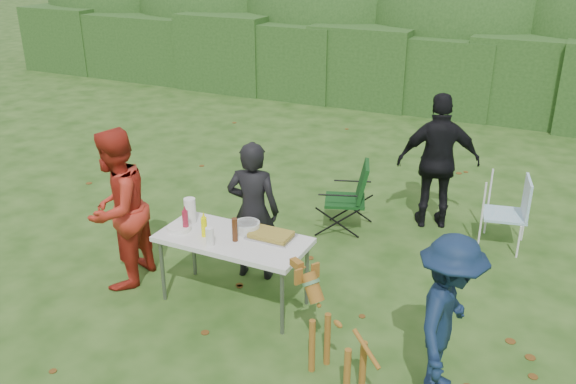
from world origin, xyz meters
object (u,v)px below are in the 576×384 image
at_px(dog, 337,338).
at_px(mustard_bottle, 204,227).
at_px(ketchup_bottle, 185,221).
at_px(camping_chair, 345,196).
at_px(person_cook, 253,211).
at_px(person_red_jacket, 117,209).
at_px(folding_table, 233,242).
at_px(lawn_chair, 505,212).
at_px(beer_bottle, 235,230).
at_px(child, 448,319).
at_px(paper_towel_roll, 190,210).
at_px(person_black_puffy, 438,162).

xyz_separation_m(dog, mustard_bottle, (-1.66, 0.60, 0.39)).
xyz_separation_m(dog, ketchup_bottle, (-1.89, 0.61, 0.40)).
bearing_deg(camping_chair, person_cook, 52.25).
xyz_separation_m(person_red_jacket, mustard_bottle, (1.02, 0.08, -0.02)).
bearing_deg(dog, folding_table, 3.50).
bearing_deg(folding_table, person_red_jacket, -172.26).
bearing_deg(lawn_chair, beer_bottle, 36.73).
distance_m(child, lawn_chair, 2.92).
bearing_deg(folding_table, child, -10.78).
distance_m(folding_table, mustard_bottle, 0.32).
height_order(mustard_bottle, paper_towel_roll, paper_towel_roll).
xyz_separation_m(person_red_jacket, beer_bottle, (1.34, 0.13, -0.00)).
bearing_deg(child, ketchup_bottle, 82.69).
distance_m(person_cook, person_black_puffy, 2.59).
relative_size(camping_chair, ketchup_bottle, 4.15).
bearing_deg(lawn_chair, child, 76.54).
xyz_separation_m(folding_table, beer_bottle, (0.06, -0.05, 0.17)).
bearing_deg(paper_towel_roll, child, -10.97).
distance_m(child, beer_bottle, 2.18).
relative_size(ketchup_bottle, beer_bottle, 0.92).
height_order(folding_table, ketchup_bottle, ketchup_bottle).
distance_m(person_black_puffy, beer_bottle, 3.04).
bearing_deg(beer_bottle, folding_table, 138.95).
distance_m(folding_table, child, 2.24).
xyz_separation_m(person_cook, dog, (1.47, -1.25, -0.33)).
bearing_deg(person_cook, person_red_jacket, 17.72).
bearing_deg(ketchup_bottle, beer_bottle, 3.25).
xyz_separation_m(dog, beer_bottle, (-1.33, 0.64, 0.41)).
bearing_deg(dog, child, -131.64).
xyz_separation_m(person_cook, child, (2.28, -0.98, -0.06)).
bearing_deg(person_black_puffy, dog, 68.15).
height_order(child, beer_bottle, child).
bearing_deg(lawn_chair, folding_table, 35.48).
relative_size(person_cook, paper_towel_roll, 5.98).
distance_m(person_cook, dog, 1.96).
relative_size(person_red_jacket, lawn_chair, 1.94).
bearing_deg(child, beer_bottle, 80.05).
distance_m(person_red_jacket, camping_chair, 2.83).
xyz_separation_m(folding_table, dog, (1.39, -0.69, -0.24)).
distance_m(person_cook, person_red_jacket, 1.42).
xyz_separation_m(mustard_bottle, ketchup_bottle, (-0.23, 0.01, 0.01)).
bearing_deg(beer_bottle, lawn_chair, 48.74).
relative_size(person_red_jacket, paper_towel_roll, 6.64).
height_order(dog, paper_towel_roll, paper_towel_roll).
relative_size(child, camping_chair, 1.57).
distance_m(person_black_puffy, lawn_chair, 1.00).
height_order(lawn_chair, mustard_bottle, mustard_bottle).
relative_size(lawn_chair, ketchup_bottle, 4.04).
bearing_deg(person_black_puffy, child, 82.82).
height_order(folding_table, mustard_bottle, mustard_bottle).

